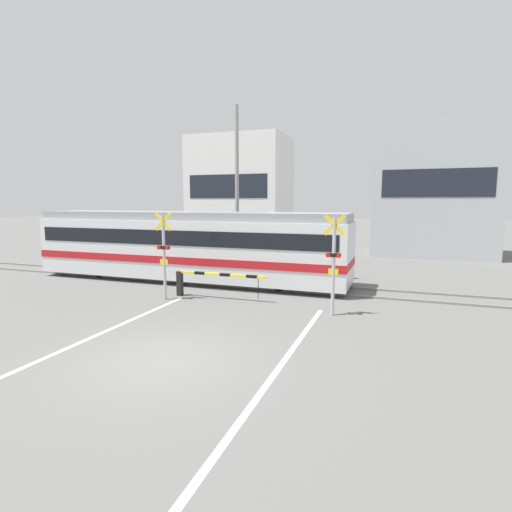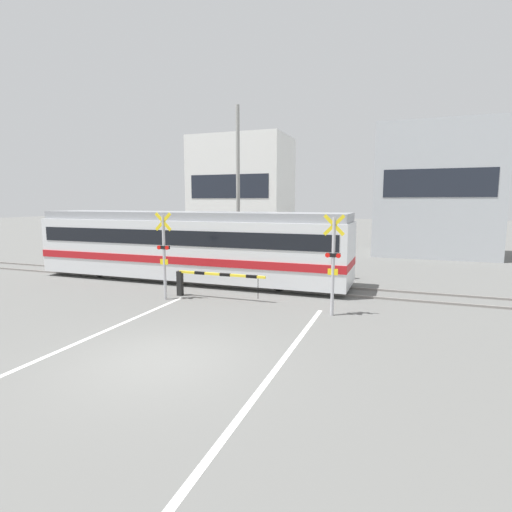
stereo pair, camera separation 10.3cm
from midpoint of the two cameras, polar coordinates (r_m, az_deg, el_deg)
The scene contains 14 objects.
ground_plane at distance 9.73m, azimuth -13.20°, elevation -14.30°, with size 160.00×160.00×0.00m, color #60605E.
rail_track_near at distance 16.52m, azimuth 1.85°, elevation -4.75°, with size 50.00×0.10×0.08m.
rail_track_far at distance 17.86m, azimuth 3.30°, elevation -3.81°, with size 50.00×0.10×0.08m.
road_stripe_left at distance 11.82m, azimuth -22.20°, elevation -10.64°, with size 0.14×9.47×0.01m.
road_stripe_right at distance 9.30m, azimuth 3.76°, elevation -15.14°, with size 0.14×9.47×0.01m.
commuter_train at distance 18.53m, azimuth -9.40°, elevation 1.70°, with size 14.66×2.86×3.16m.
crossing_barrier_near at distance 15.26m, azimuth -7.55°, elevation -3.26°, with size 3.60×0.20×0.99m.
crossing_barrier_far at distance 19.42m, azimuth 10.70°, elevation -0.96°, with size 3.60×0.20×0.99m.
crossing_signal_left at distance 15.05m, azimuth -12.81°, elevation 0.57°, with size 0.68×0.15×3.24m.
crossing_signal_right at distance 12.81m, azimuth 11.19°, elevation -0.61°, with size 0.68×0.15×3.24m.
pedestrian at distance 21.35m, azimuth 5.47°, elevation 0.45°, with size 0.38×0.22×1.59m.
building_left_of_street at distance 31.90m, azimuth -1.92°, elevation 8.98°, with size 7.29×5.18×8.59m.
building_right_of_street at distance 29.65m, azimuth 24.28°, elevation 8.45°, with size 7.63×5.18×8.64m.
utility_pole_streetside at distance 23.23m, azimuth -2.46°, elevation 9.93°, with size 0.22×0.22×8.99m.
Camera 2 is at (5.08, -7.48, 3.62)m, focal length 28.00 mm.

